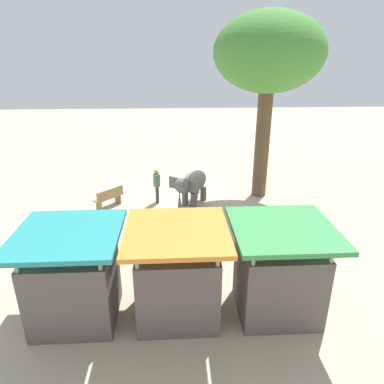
{
  "coord_description": "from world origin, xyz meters",
  "views": [
    {
      "loc": [
        0.62,
        15.33,
        6.41
      ],
      "look_at": [
        -0.15,
        1.3,
        0.8
      ],
      "focal_mm": 32.2,
      "sensor_mm": 36.0,
      "label": 1
    }
  ],
  "objects_px": {
    "picnic_table_near": "(80,229)",
    "feed_bucket": "(183,223)",
    "market_stall_orange": "(178,278)",
    "wooden_bench": "(109,197)",
    "market_stall_teal": "(74,281)",
    "shade_tree_main": "(269,55)",
    "market_stall_green": "(278,274)",
    "elephant": "(192,184)",
    "person_handler": "(157,183)"
  },
  "relations": [
    {
      "from": "market_stall_green",
      "to": "feed_bucket",
      "type": "height_order",
      "value": "market_stall_green"
    },
    {
      "from": "person_handler",
      "to": "shade_tree_main",
      "type": "xyz_separation_m",
      "value": [
        -4.93,
        -0.7,
        5.44
      ]
    },
    {
      "from": "elephant",
      "to": "feed_bucket",
      "type": "height_order",
      "value": "elephant"
    },
    {
      "from": "market_stall_green",
      "to": "market_stall_teal",
      "type": "relative_size",
      "value": 1.0
    },
    {
      "from": "market_stall_orange",
      "to": "wooden_bench",
      "type": "bearing_deg",
      "value": -67.3
    },
    {
      "from": "elephant",
      "to": "shade_tree_main",
      "type": "distance_m",
      "value": 6.42
    },
    {
      "from": "elephant",
      "to": "picnic_table_near",
      "type": "bearing_deg",
      "value": -18.32
    },
    {
      "from": "market_stall_green",
      "to": "market_stall_orange",
      "type": "relative_size",
      "value": 1.0
    },
    {
      "from": "person_handler",
      "to": "market_stall_teal",
      "type": "distance_m",
      "value": 7.7
    },
    {
      "from": "wooden_bench",
      "to": "market_stall_teal",
      "type": "bearing_deg",
      "value": -133.81
    },
    {
      "from": "elephant",
      "to": "picnic_table_near",
      "type": "distance_m",
      "value": 5.39
    },
    {
      "from": "picnic_table_near",
      "to": "market_stall_orange",
      "type": "bearing_deg",
      "value": -64.03
    },
    {
      "from": "person_handler",
      "to": "picnic_table_near",
      "type": "bearing_deg",
      "value": -123.46
    },
    {
      "from": "feed_bucket",
      "to": "market_stall_green",
      "type": "bearing_deg",
      "value": 115.04
    },
    {
      "from": "person_handler",
      "to": "feed_bucket",
      "type": "xyz_separation_m",
      "value": [
        -1.12,
        2.53,
        -0.79
      ]
    },
    {
      "from": "wooden_bench",
      "to": "market_stall_green",
      "type": "relative_size",
      "value": 0.51
    },
    {
      "from": "shade_tree_main",
      "to": "market_stall_green",
      "type": "bearing_deg",
      "value": 79.68
    },
    {
      "from": "picnic_table_near",
      "to": "market_stall_orange",
      "type": "xyz_separation_m",
      "value": [
        -3.48,
        3.89,
        0.55
      ]
    },
    {
      "from": "shade_tree_main",
      "to": "market_stall_green",
      "type": "distance_m",
      "value": 9.84
    },
    {
      "from": "shade_tree_main",
      "to": "feed_bucket",
      "type": "xyz_separation_m",
      "value": [
        3.81,
        3.23,
        -6.23
      ]
    },
    {
      "from": "wooden_bench",
      "to": "picnic_table_near",
      "type": "bearing_deg",
      "value": -145.66
    },
    {
      "from": "elephant",
      "to": "shade_tree_main",
      "type": "height_order",
      "value": "shade_tree_main"
    },
    {
      "from": "elephant",
      "to": "wooden_bench",
      "type": "bearing_deg",
      "value": -55.03
    },
    {
      "from": "market_stall_orange",
      "to": "feed_bucket",
      "type": "height_order",
      "value": "market_stall_orange"
    },
    {
      "from": "wooden_bench",
      "to": "market_stall_green",
      "type": "height_order",
      "value": "market_stall_green"
    },
    {
      "from": "shade_tree_main",
      "to": "market_stall_green",
      "type": "xyz_separation_m",
      "value": [
        1.49,
        8.19,
        -5.25
      ]
    },
    {
      "from": "market_stall_green",
      "to": "shade_tree_main",
      "type": "bearing_deg",
      "value": -100.32
    },
    {
      "from": "feed_bucket",
      "to": "market_stall_teal",
      "type": "bearing_deg",
      "value": 59.86
    },
    {
      "from": "shade_tree_main",
      "to": "market_stall_orange",
      "type": "height_order",
      "value": "shade_tree_main"
    },
    {
      "from": "shade_tree_main",
      "to": "wooden_bench",
      "type": "height_order",
      "value": "shade_tree_main"
    },
    {
      "from": "shade_tree_main",
      "to": "market_stall_teal",
      "type": "bearing_deg",
      "value": 50.75
    },
    {
      "from": "shade_tree_main",
      "to": "picnic_table_near",
      "type": "relative_size",
      "value": 4.44
    },
    {
      "from": "picnic_table_near",
      "to": "feed_bucket",
      "type": "bearing_deg",
      "value": 0.11
    },
    {
      "from": "elephant",
      "to": "wooden_bench",
      "type": "distance_m",
      "value": 3.77
    },
    {
      "from": "market_stall_teal",
      "to": "market_stall_orange",
      "type": "bearing_deg",
      "value": 180.0
    },
    {
      "from": "person_handler",
      "to": "market_stall_orange",
      "type": "distance_m",
      "value": 7.54
    },
    {
      "from": "market_stall_orange",
      "to": "feed_bucket",
      "type": "xyz_separation_m",
      "value": [
        -0.28,
        -4.96,
        -0.98
      ]
    },
    {
      "from": "person_handler",
      "to": "market_stall_green",
      "type": "bearing_deg",
      "value": -62.53
    },
    {
      "from": "picnic_table_near",
      "to": "market_stall_green",
      "type": "xyz_separation_m",
      "value": [
        -6.08,
        3.89,
        0.55
      ]
    },
    {
      "from": "wooden_bench",
      "to": "feed_bucket",
      "type": "height_order",
      "value": "wooden_bench"
    },
    {
      "from": "shade_tree_main",
      "to": "picnic_table_near",
      "type": "xyz_separation_m",
      "value": [
        7.57,
        4.3,
        -5.8
      ]
    },
    {
      "from": "shade_tree_main",
      "to": "picnic_table_near",
      "type": "bearing_deg",
      "value": 29.6
    },
    {
      "from": "wooden_bench",
      "to": "feed_bucket",
      "type": "bearing_deg",
      "value": -80.31
    },
    {
      "from": "picnic_table_near",
      "to": "market_stall_orange",
      "type": "distance_m",
      "value": 5.25
    },
    {
      "from": "elephant",
      "to": "wooden_bench",
      "type": "xyz_separation_m",
      "value": [
        3.73,
        0.09,
        -0.52
      ]
    },
    {
      "from": "wooden_bench",
      "to": "feed_bucket",
      "type": "xyz_separation_m",
      "value": [
        -3.26,
        2.15,
        -0.31
      ]
    },
    {
      "from": "person_handler",
      "to": "market_stall_green",
      "type": "height_order",
      "value": "market_stall_green"
    },
    {
      "from": "market_stall_teal",
      "to": "picnic_table_near",
      "type": "bearing_deg",
      "value": -77.28
    },
    {
      "from": "market_stall_teal",
      "to": "feed_bucket",
      "type": "relative_size",
      "value": 7.0
    },
    {
      "from": "market_stall_green",
      "to": "market_stall_teal",
      "type": "height_order",
      "value": "same"
    }
  ]
}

